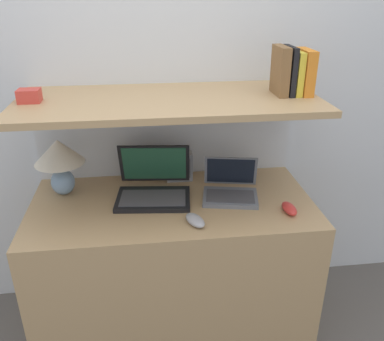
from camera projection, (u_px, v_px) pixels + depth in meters
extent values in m
cube|color=silver|center=(164.00, 84.00, 2.00)|extent=(6.00, 0.05, 2.40)
cube|color=tan|center=(174.00, 267.00, 2.01)|extent=(1.28, 0.63, 0.74)
cube|color=silver|center=(168.00, 197.00, 2.22)|extent=(1.28, 0.04, 1.18)
cube|color=tan|center=(169.00, 101.00, 1.73)|extent=(1.28, 0.56, 0.03)
ellipsoid|color=#7593B2|center=(63.00, 182.00, 1.91)|extent=(0.11, 0.11, 0.12)
cylinder|color=tan|center=(61.00, 166.00, 1.87)|extent=(0.02, 0.02, 0.04)
cone|color=beige|center=(58.00, 151.00, 1.84)|extent=(0.23, 0.23, 0.11)
cube|color=black|center=(153.00, 199.00, 1.86)|extent=(0.36, 0.26, 0.02)
cube|color=#47474C|center=(153.00, 198.00, 1.85)|extent=(0.31, 0.19, 0.00)
cube|color=black|center=(154.00, 164.00, 1.95)|extent=(0.34, 0.11, 0.21)
cube|color=#235138|center=(154.00, 164.00, 1.94)|extent=(0.31, 0.09, 0.18)
cube|color=slate|center=(230.00, 198.00, 1.87)|extent=(0.28, 0.22, 0.02)
cube|color=#47474C|center=(230.00, 196.00, 1.86)|extent=(0.24, 0.16, 0.00)
cube|color=slate|center=(231.00, 171.00, 1.94)|extent=(0.25, 0.09, 0.15)
cube|color=black|center=(231.00, 171.00, 1.93)|extent=(0.23, 0.08, 0.13)
ellipsoid|color=#99999E|center=(195.00, 220.00, 1.68)|extent=(0.10, 0.13, 0.04)
ellipsoid|color=red|center=(289.00, 208.00, 1.77)|extent=(0.06, 0.11, 0.04)
cube|color=gray|center=(179.00, 166.00, 2.04)|extent=(0.13, 0.06, 0.15)
cube|color=#59595B|center=(180.00, 169.00, 2.01)|extent=(0.10, 0.00, 0.10)
cube|color=orange|center=(305.00, 72.00, 1.75)|extent=(0.04, 0.16, 0.19)
cube|color=gold|center=(296.00, 73.00, 1.75)|extent=(0.03, 0.14, 0.18)
cube|color=black|center=(289.00, 71.00, 1.74)|extent=(0.02, 0.14, 0.20)
cube|color=brown|center=(280.00, 71.00, 1.73)|extent=(0.04, 0.15, 0.21)
cube|color=#CC3D33|center=(29.00, 96.00, 1.65)|extent=(0.09, 0.07, 0.05)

